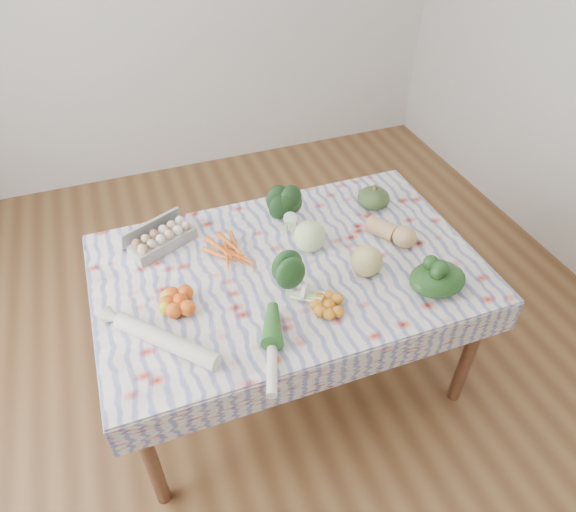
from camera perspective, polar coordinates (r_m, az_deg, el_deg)
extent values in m
plane|color=brown|center=(2.81, 0.00, -12.61)|extent=(4.50, 4.50, 0.00)
cube|color=brown|center=(2.26, 0.00, -1.71)|extent=(1.60, 1.00, 0.04)
cylinder|color=brown|center=(2.23, -15.08, -20.82)|extent=(0.06, 0.06, 0.71)
cylinder|color=brown|center=(2.58, 19.47, -10.08)|extent=(0.06, 0.06, 0.71)
cylinder|color=brown|center=(2.77, -17.85, -5.07)|extent=(0.06, 0.06, 0.71)
cylinder|color=brown|center=(3.06, 10.19, 1.78)|extent=(0.06, 0.06, 0.71)
cube|color=silver|center=(2.25, 0.00, -1.22)|extent=(1.66, 1.06, 0.01)
cube|color=#A0A09B|center=(2.38, -13.73, 1.74)|extent=(0.33, 0.24, 0.08)
cube|color=orange|center=(2.28, -6.89, -0.04)|extent=(0.26, 0.24, 0.04)
ellipsoid|color=#183717|center=(2.46, 0.28, 5.60)|extent=(0.22, 0.21, 0.15)
ellipsoid|color=#395026|center=(2.59, 9.51, 6.38)|extent=(0.18, 0.18, 0.10)
sphere|color=#C2DE8E|center=(2.29, 2.42, 2.20)|extent=(0.15, 0.15, 0.14)
ellipsoid|color=tan|center=(2.39, 11.51, 2.78)|extent=(0.22, 0.26, 0.11)
cube|color=#ED5915|center=(2.09, -11.94, -4.91)|extent=(0.22, 0.22, 0.07)
ellipsoid|color=#1C451B|center=(2.07, 0.43, -3.24)|extent=(0.24, 0.24, 0.12)
cube|color=orange|center=(2.05, 4.58, -5.36)|extent=(0.22, 0.22, 0.05)
sphere|color=tan|center=(2.19, 8.75, -0.53)|extent=(0.16, 0.16, 0.14)
ellipsoid|color=#173713|center=(2.19, 16.25, -2.48)|extent=(0.25, 0.20, 0.11)
cylinder|color=beige|center=(1.96, -13.35, -9.14)|extent=(0.37, 0.39, 0.07)
cylinder|color=silver|center=(1.90, -1.76, -10.42)|extent=(0.17, 0.38, 0.04)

